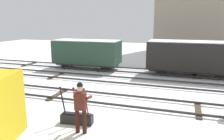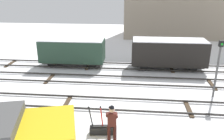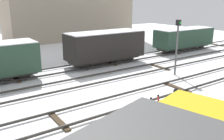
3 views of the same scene
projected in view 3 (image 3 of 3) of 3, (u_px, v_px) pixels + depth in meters
The scene contains 9 objects.
ground_plane at pixel (127, 102), 11.94m from camera, with size 60.00×60.00×0.00m, color white.
track_main_line at pixel (127, 100), 11.91m from camera, with size 44.00×1.94×0.18m.
track_siding_near at pixel (89, 80), 14.82m from camera, with size 44.00×1.94×0.18m.
track_siding_far at pixel (68, 69), 17.31m from camera, with size 44.00×1.94×0.18m.
switch_lever_frame at pixel (151, 127), 9.14m from camera, with size 1.31×0.50×1.45m.
rail_worker at pixel (174, 109), 8.70m from camera, with size 0.60×0.75×1.85m.
signal_post at pixel (177, 42), 15.66m from camera, with size 0.24×0.32×3.59m.
freight_car_near_switch at pixel (184, 38), 23.62m from camera, with size 6.32×2.10×2.16m.
freight_car_far_end at pixel (105, 46), 18.67m from camera, with size 5.98×2.24×2.48m.
Camera 3 is at (-6.84, -8.71, 4.79)m, focal length 39.47 mm.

